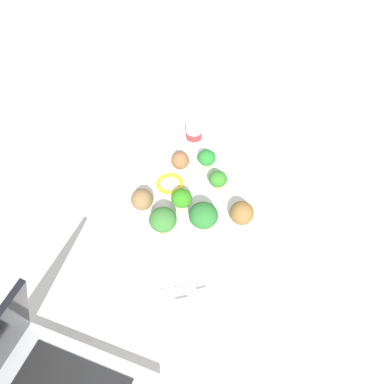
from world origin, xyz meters
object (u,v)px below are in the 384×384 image
object	(u,v)px
broccoli_floret_front_left	(163,220)
meatball_center	(180,160)
knife	(211,327)
broccoli_floret_mid_left	(182,199)
meatball_mid_right	(142,199)
broccoli_floret_back_right	(218,180)
yogurt_bottle	(194,133)
fork	(188,330)
plate	(192,201)
napkin	(201,334)
pepper_ring_mid_right	(170,184)
broccoli_floret_back_left	(203,216)
broccoli_floret_mid_right	(207,158)
meatball_back_right	(242,213)

from	to	relation	value
broccoli_floret_front_left	meatball_center	distance (m)	0.17
broccoli_floret_front_left	knife	distance (m)	0.20
broccoli_floret_mid_left	meatball_mid_right	bearing A→B (deg)	80.17
broccoli_floret_back_right	yogurt_bottle	bearing A→B (deg)	9.17
broccoli_floret_front_left	fork	xyz separation A→B (m)	(-0.18, -0.02, -0.05)
broccoli_floret_mid_left	fork	distance (m)	0.24
plate	napkin	distance (m)	0.26
broccoli_floret_back_right	pepper_ring_mid_right	xyz separation A→B (m)	(0.02, 0.09, -0.02)
plate	knife	distance (m)	0.25
broccoli_floret_back_left	meatball_mid_right	size ratio (longest dim) A/B	1.41
fork	knife	xyz separation A→B (m)	(0.00, -0.04, -0.00)
knife	broccoli_floret_front_left	bearing A→B (deg)	17.28
fork	broccoli_floret_back_left	bearing A→B (deg)	-15.80
broccoli_floret_mid_right	napkin	size ratio (longest dim) A/B	0.26
meatball_back_right	yogurt_bottle	world-z (taller)	yogurt_bottle
meatball_center	plate	bearing A→B (deg)	-172.23
broccoli_floret_back_left	fork	bearing A→B (deg)	164.20
broccoli_floret_mid_right	yogurt_bottle	size ratio (longest dim) A/B	0.63
meatball_center	broccoli_floret_mid_right	bearing A→B (deg)	-99.43
knife	plate	bearing A→B (deg)	-1.13
meatball_back_right	meatball_mid_right	size ratio (longest dim) A/B	1.06
broccoli_floret_mid_right	napkin	bearing A→B (deg)	169.38
broccoli_floret_mid_left	yogurt_bottle	bearing A→B (deg)	-14.72
broccoli_floret_front_left	meatball_mid_right	xyz separation A→B (m)	(0.07, 0.03, -0.02)
meatball_mid_right	pepper_ring_mid_right	size ratio (longest dim) A/B	0.75
broccoli_floret_mid_right	meatball_back_right	bearing A→B (deg)	-164.21
broccoli_floret_front_left	meatball_mid_right	size ratio (longest dim) A/B	1.37
broccoli_floret_front_left	napkin	world-z (taller)	broccoli_floret_front_left
meatball_mid_right	fork	world-z (taller)	meatball_mid_right
broccoli_floret_mid_left	broccoli_floret_back_left	world-z (taller)	broccoli_floret_back_left
meatball_mid_right	fork	distance (m)	0.26
broccoli_floret_front_left	meatball_mid_right	world-z (taller)	broccoli_floret_front_left
pepper_ring_mid_right	plate	bearing A→B (deg)	-136.25
yogurt_bottle	meatball_center	bearing A→B (deg)	154.48
meatball_back_right	napkin	bearing A→B (deg)	151.74
fork	broccoli_floret_mid_left	bearing A→B (deg)	-4.53
pepper_ring_mid_right	fork	xyz separation A→B (m)	(-0.30, 0.00, -0.01)
broccoli_floret_mid_left	yogurt_bottle	size ratio (longest dim) A/B	0.63
broccoli_floret_mid_right	meatball_back_right	xyz separation A→B (m)	(-0.15, -0.04, -0.00)
pepper_ring_mid_right	fork	bearing A→B (deg)	179.75
meatball_back_right	napkin	xyz separation A→B (m)	(-0.20, 0.11, -0.04)
napkin	yogurt_bottle	world-z (taller)	yogurt_bottle
broccoli_floret_mid_left	meatball_center	size ratio (longest dim) A/B	1.14
broccoli_floret_back_left	meatball_back_right	world-z (taller)	broccoli_floret_back_left
meatball_back_right	meatball_center	world-z (taller)	meatball_back_right
plate	broccoli_floret_back_right	xyz separation A→B (m)	(0.02, -0.05, 0.03)
broccoli_floret_mid_left	knife	size ratio (longest dim) A/B	0.30
broccoli_floret_mid_right	meatball_center	bearing A→B (deg)	80.57
napkin	knife	distance (m)	0.02
plate	meatball_center	bearing A→B (deg)	7.77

